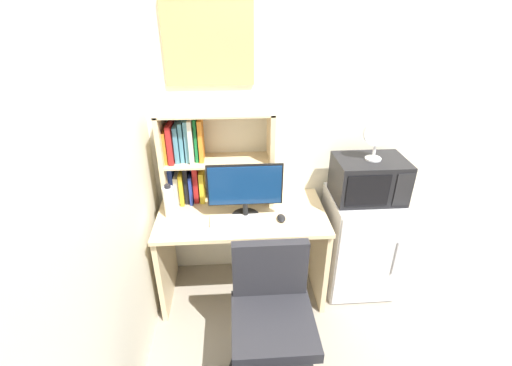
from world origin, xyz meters
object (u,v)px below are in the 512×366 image
object	(u,v)px
desk_chair	(272,326)
microwave	(369,179)
computer_mouse	(281,218)
monitor	(245,189)
mini_fridge	(358,242)
keyboard	(240,220)
wall_corkboard	(208,44)
water_bottle	(170,202)
hutch_bookshelf	(200,157)
desk_fan	(377,136)

from	to	relation	value
desk_chair	microwave	bearing A→B (deg)	43.69
computer_mouse	monitor	bearing A→B (deg)	167.20
mini_fridge	desk_chair	size ratio (longest dim) A/B	0.93
keyboard	computer_mouse	distance (m)	0.28
mini_fridge	monitor	bearing A→B (deg)	-174.09
monitor	microwave	xyz separation A→B (m)	(0.88, 0.09, -0.01)
keyboard	microwave	size ratio (longest dim) A/B	0.84
monitor	wall_corkboard	distance (m)	0.97
computer_mouse	water_bottle	size ratio (longest dim) A/B	0.39
keyboard	wall_corkboard	distance (m)	1.18
desk_chair	water_bottle	bearing A→B (deg)	133.62
keyboard	water_bottle	size ratio (longest dim) A/B	1.64
hutch_bookshelf	microwave	size ratio (longest dim) A/B	1.61
keyboard	computer_mouse	bearing A→B (deg)	0.15
monitor	water_bottle	size ratio (longest dim) A/B	2.04
water_bottle	desk_fan	size ratio (longest dim) A/B	0.83
computer_mouse	hutch_bookshelf	bearing A→B (deg)	150.63
monitor	mini_fridge	world-z (taller)	monitor
computer_mouse	water_bottle	world-z (taller)	water_bottle
hutch_bookshelf	desk_fan	xyz separation A→B (m)	(1.20, -0.17, 0.19)
desk_fan	desk_chair	bearing A→B (deg)	-136.81
monitor	desk_fan	bearing A→B (deg)	5.67
hutch_bookshelf	keyboard	bearing A→B (deg)	-49.09
hutch_bookshelf	wall_corkboard	xyz separation A→B (m)	(0.10, 0.11, 0.74)
hutch_bookshelf	wall_corkboard	distance (m)	0.76
monitor	microwave	world-z (taller)	monitor
hutch_bookshelf	computer_mouse	bearing A→B (deg)	-29.37
water_bottle	desk_chair	size ratio (longest dim) A/B	0.29
computer_mouse	wall_corkboard	xyz separation A→B (m)	(-0.45, 0.42, 1.08)
hutch_bookshelf	keyboard	world-z (taller)	hutch_bookshelf
computer_mouse	desk_chair	size ratio (longest dim) A/B	0.11
hutch_bookshelf	mini_fridge	distance (m)	1.39
desk_fan	mini_fridge	bearing A→B (deg)	157.24
mini_fridge	wall_corkboard	world-z (taller)	wall_corkboard
monitor	computer_mouse	size ratio (longest dim) A/B	5.19
keyboard	water_bottle	bearing A→B (deg)	168.48
monitor	wall_corkboard	bearing A→B (deg)	119.93
monitor	computer_mouse	distance (m)	0.33
monitor	desk_fan	distance (m)	0.95
hutch_bookshelf	monitor	distance (m)	0.42
computer_mouse	wall_corkboard	world-z (taller)	wall_corkboard
hutch_bookshelf	desk_chair	bearing A→B (deg)	-64.08
mini_fridge	microwave	xyz separation A→B (m)	(0.00, 0.00, 0.55)
keyboard	desk_fan	distance (m)	1.08
desk_fan	keyboard	bearing A→B (deg)	-171.14
monitor	mini_fridge	distance (m)	1.05
hutch_bookshelf	desk_fan	world-z (taller)	hutch_bookshelf
hutch_bookshelf	computer_mouse	size ratio (longest dim) A/B	8.01
water_bottle	desk_fan	bearing A→B (deg)	1.90
monitor	desk_chair	size ratio (longest dim) A/B	0.59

